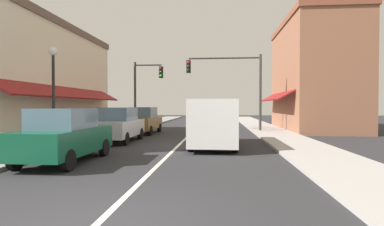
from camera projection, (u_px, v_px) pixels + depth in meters
name	position (u px, v px, depth m)	size (l,w,h in m)	color
ground_plane	(193.00, 131.00, 22.56)	(80.00, 80.00, 0.00)	#28282B
sidewalk_left	(120.00, 130.00, 23.05)	(2.60, 56.00, 0.12)	gray
sidewalk_right	(270.00, 131.00, 22.07)	(2.60, 56.00, 0.12)	#A39E99
lane_center_stripe	(193.00, 131.00, 22.56)	(0.14, 52.00, 0.01)	silver
storefront_left_block	(26.00, 80.00, 17.30)	(5.59, 14.20, 6.64)	beige
storefront_right_block	(314.00, 76.00, 23.65)	(5.91, 10.20, 8.33)	#8E5B42
parked_car_nearest_left	(65.00, 136.00, 10.09)	(1.80, 4.11, 1.77)	#0F4C33
parked_car_second_left	(118.00, 125.00, 15.85)	(1.78, 4.10, 1.77)	#B7BABF
parked_car_third_left	(143.00, 120.00, 20.70)	(1.85, 4.13, 1.77)	brown
van_in_lane	(214.00, 121.00, 13.96)	(2.03, 5.19, 2.12)	silver
traffic_signal_mast_arm	(234.00, 79.00, 21.97)	(5.34, 0.50, 5.53)	#333333
traffic_signal_left_corner	(144.00, 85.00, 24.46)	(2.38, 0.50, 5.35)	#333333
street_lamp_left_near	(53.00, 80.00, 12.81)	(0.36, 0.36, 4.30)	black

